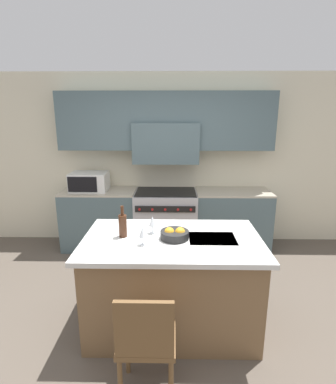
{
  "coord_description": "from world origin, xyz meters",
  "views": [
    {
      "loc": [
        0.12,
        -2.52,
        2.09
      ],
      "look_at": [
        0.05,
        0.88,
        1.19
      ],
      "focal_mm": 28.0,
      "sensor_mm": 36.0,
      "label": 1
    }
  ],
  "objects_px": {
    "fruit_bowl": "(175,234)",
    "wine_glass_near": "(143,232)",
    "microwave": "(89,181)",
    "wine_glass_far": "(152,222)",
    "range_stove": "(166,220)",
    "island_chair": "(146,340)",
    "wine_bottle": "(123,225)"
  },
  "relations": [
    {
      "from": "microwave",
      "to": "island_chair",
      "type": "distance_m",
      "value": 2.96
    },
    {
      "from": "island_chair",
      "to": "wine_glass_far",
      "type": "bearing_deg",
      "value": 90.89
    },
    {
      "from": "microwave",
      "to": "fruit_bowl",
      "type": "relative_size",
      "value": 2.06
    },
    {
      "from": "microwave",
      "to": "wine_glass_near",
      "type": "height_order",
      "value": "microwave"
    },
    {
      "from": "wine_glass_far",
      "to": "fruit_bowl",
      "type": "distance_m",
      "value": 0.26
    },
    {
      "from": "wine_glass_far",
      "to": "microwave",
      "type": "bearing_deg",
      "value": 122.35
    },
    {
      "from": "wine_glass_near",
      "to": "wine_glass_far",
      "type": "bearing_deg",
      "value": 76.24
    },
    {
      "from": "range_stove",
      "to": "island_chair",
      "type": "height_order",
      "value": "range_stove"
    },
    {
      "from": "microwave",
      "to": "wine_bottle",
      "type": "height_order",
      "value": "wine_bottle"
    },
    {
      "from": "wine_glass_near",
      "to": "fruit_bowl",
      "type": "bearing_deg",
      "value": 26.93
    },
    {
      "from": "microwave",
      "to": "wine_glass_far",
      "type": "xyz_separation_m",
      "value": [
        1.09,
        -1.72,
        -0.01
      ]
    },
    {
      "from": "island_chair",
      "to": "range_stove",
      "type": "bearing_deg",
      "value": 88.46
    },
    {
      "from": "wine_bottle",
      "to": "wine_glass_near",
      "type": "xyz_separation_m",
      "value": [
        0.21,
        -0.19,
        0.0
      ]
    },
    {
      "from": "wine_bottle",
      "to": "wine_glass_far",
      "type": "relative_size",
      "value": 1.74
    },
    {
      "from": "island_chair",
      "to": "wine_glass_far",
      "type": "distance_m",
      "value": 1.11
    },
    {
      "from": "range_stove",
      "to": "wine_glass_far",
      "type": "bearing_deg",
      "value": -92.92
    },
    {
      "from": "wine_glass_far",
      "to": "fruit_bowl",
      "type": "xyz_separation_m",
      "value": [
        0.22,
        -0.13,
        -0.08
      ]
    },
    {
      "from": "wine_bottle",
      "to": "wine_glass_near",
      "type": "distance_m",
      "value": 0.28
    },
    {
      "from": "range_stove",
      "to": "fruit_bowl",
      "type": "xyz_separation_m",
      "value": [
        0.13,
        -1.83,
        0.52
      ]
    },
    {
      "from": "fruit_bowl",
      "to": "island_chair",
      "type": "bearing_deg",
      "value": -103.6
    },
    {
      "from": "fruit_bowl",
      "to": "wine_glass_near",
      "type": "bearing_deg",
      "value": -153.07
    },
    {
      "from": "wine_glass_near",
      "to": "wine_bottle",
      "type": "bearing_deg",
      "value": 138.28
    },
    {
      "from": "island_chair",
      "to": "wine_bottle",
      "type": "distance_m",
      "value": 1.07
    },
    {
      "from": "wine_bottle",
      "to": "fruit_bowl",
      "type": "distance_m",
      "value": 0.5
    },
    {
      "from": "wine_bottle",
      "to": "wine_glass_near",
      "type": "height_order",
      "value": "wine_bottle"
    },
    {
      "from": "range_stove",
      "to": "wine_glass_near",
      "type": "height_order",
      "value": "wine_glass_near"
    },
    {
      "from": "microwave",
      "to": "wine_glass_far",
      "type": "height_order",
      "value": "microwave"
    },
    {
      "from": "island_chair",
      "to": "wine_bottle",
      "type": "xyz_separation_m",
      "value": [
        -0.29,
        0.88,
        0.53
      ]
    },
    {
      "from": "microwave",
      "to": "wine_glass_far",
      "type": "relative_size",
      "value": 3.15
    },
    {
      "from": "microwave",
      "to": "island_chair",
      "type": "xyz_separation_m",
      "value": [
        1.11,
        -2.69,
        -0.54
      ]
    },
    {
      "from": "wine_bottle",
      "to": "wine_glass_near",
      "type": "relative_size",
      "value": 1.74
    },
    {
      "from": "microwave",
      "to": "wine_glass_near",
      "type": "distance_m",
      "value": 2.24
    }
  ]
}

